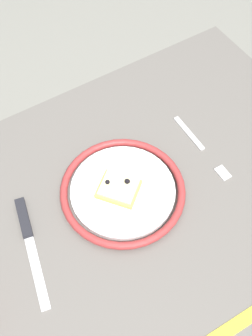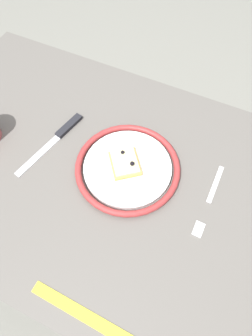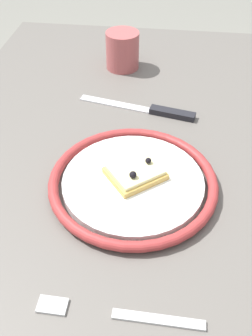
{
  "view_description": "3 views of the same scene",
  "coord_description": "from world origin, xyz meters",
  "px_view_note": "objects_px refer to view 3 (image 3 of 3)",
  "views": [
    {
      "loc": [
        0.17,
        0.34,
        1.48
      ],
      "look_at": [
        -0.08,
        -0.06,
        0.74
      ],
      "focal_mm": 44.64,
      "sensor_mm": 36.0,
      "label": 1
    },
    {
      "loc": [
        -0.21,
        0.3,
        1.35
      ],
      "look_at": [
        -0.06,
        -0.02,
        0.72
      ],
      "focal_mm": 31.07,
      "sensor_mm": 36.0,
      "label": 2
    },
    {
      "loc": [
        -0.49,
        -0.08,
        1.14
      ],
      "look_at": [
        -0.05,
        -0.02,
        0.73
      ],
      "focal_mm": 41.22,
      "sensor_mm": 36.0,
      "label": 3
    }
  ],
  "objects_px": {
    "fork": "(118,314)",
    "cup": "(123,50)",
    "plate": "(133,182)",
    "pizza_slice_near": "(135,172)",
    "dining_table": "(119,195)",
    "knife": "(156,111)"
  },
  "relations": [
    {
      "from": "fork",
      "to": "cup",
      "type": "height_order",
      "value": "cup"
    },
    {
      "from": "plate",
      "to": "fork",
      "type": "height_order",
      "value": "plate"
    },
    {
      "from": "pizza_slice_near",
      "to": "cup",
      "type": "height_order",
      "value": "cup"
    },
    {
      "from": "dining_table",
      "to": "pizza_slice_near",
      "type": "distance_m",
      "value": 0.12
    },
    {
      "from": "dining_table",
      "to": "fork",
      "type": "height_order",
      "value": "fork"
    },
    {
      "from": "dining_table",
      "to": "pizza_slice_near",
      "type": "height_order",
      "value": "pizza_slice_near"
    },
    {
      "from": "plate",
      "to": "dining_table",
      "type": "bearing_deg",
      "value": 29.98
    },
    {
      "from": "dining_table",
      "to": "knife",
      "type": "height_order",
      "value": "knife"
    },
    {
      "from": "cup",
      "to": "knife",
      "type": "bearing_deg",
      "value": -152.91
    },
    {
      "from": "pizza_slice_near",
      "to": "knife",
      "type": "height_order",
      "value": "pizza_slice_near"
    },
    {
      "from": "fork",
      "to": "dining_table",
      "type": "bearing_deg",
      "value": 8.12
    },
    {
      "from": "dining_table",
      "to": "fork",
      "type": "xyz_separation_m",
      "value": [
        -0.27,
        -0.04,
        0.09
      ]
    },
    {
      "from": "dining_table",
      "to": "plate",
      "type": "xyz_separation_m",
      "value": [
        -0.06,
        -0.03,
        0.09
      ]
    },
    {
      "from": "dining_table",
      "to": "cup",
      "type": "bearing_deg",
      "value": 6.21
    },
    {
      "from": "pizza_slice_near",
      "to": "plate",
      "type": "bearing_deg",
      "value": 162.56
    },
    {
      "from": "pizza_slice_near",
      "to": "knife",
      "type": "xyz_separation_m",
      "value": [
        0.2,
        -0.02,
        -0.02
      ]
    },
    {
      "from": "pizza_slice_near",
      "to": "knife",
      "type": "relative_size",
      "value": 0.45
    },
    {
      "from": "fork",
      "to": "pizza_slice_near",
      "type": "bearing_deg",
      "value": 0.95
    },
    {
      "from": "plate",
      "to": "pizza_slice_near",
      "type": "xyz_separation_m",
      "value": [
        0.01,
        -0.0,
        0.01
      ]
    },
    {
      "from": "knife",
      "to": "pizza_slice_near",
      "type": "bearing_deg",
      "value": 174.46
    },
    {
      "from": "plate",
      "to": "pizza_slice_near",
      "type": "distance_m",
      "value": 0.02
    },
    {
      "from": "pizza_slice_near",
      "to": "cup",
      "type": "relative_size",
      "value": 1.28
    }
  ]
}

